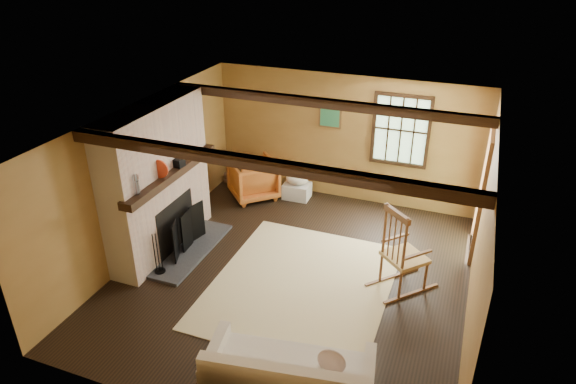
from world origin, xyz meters
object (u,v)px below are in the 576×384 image
at_px(fireplace, 159,186).
at_px(armchair, 253,179).
at_px(laundry_basket, 297,191).
at_px(rocking_chair, 402,255).
at_px(sofa, 289,380).

xyz_separation_m(fireplace, armchair, (0.61, 2.13, -0.72)).
relative_size(laundry_basket, armchair, 0.59).
xyz_separation_m(rocking_chair, sofa, (-0.79, -2.43, -0.29)).
bearing_deg(fireplace, sofa, -35.98).
distance_m(fireplace, armchair, 2.33).
height_order(fireplace, rocking_chair, fireplace).
relative_size(rocking_chair, laundry_basket, 2.64).
distance_m(fireplace, rocking_chair, 3.82).
xyz_separation_m(sofa, armchair, (-2.37, 4.29, 0.12)).
height_order(laundry_basket, armchair, armchair).
bearing_deg(fireplace, laundry_basket, 59.16).
bearing_deg(fireplace, armchair, 73.99).
xyz_separation_m(fireplace, sofa, (2.98, -2.16, -0.84)).
distance_m(sofa, laundry_basket, 4.80).
height_order(sofa, armchair, armchair).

